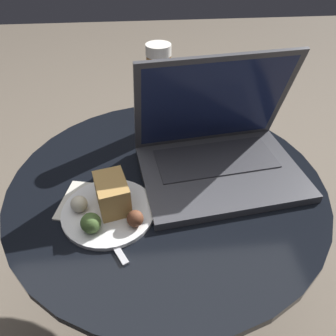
{
  "coord_description": "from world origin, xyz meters",
  "views": [
    {
      "loc": [
        -0.05,
        -0.54,
        0.98
      ],
      "look_at": [
        -0.0,
        -0.04,
        0.56
      ],
      "focal_mm": 35.0,
      "sensor_mm": 36.0,
      "label": 1
    }
  ],
  "objects": [
    {
      "name": "ground_plane",
      "position": [
        0.0,
        0.0,
        0.0
      ],
      "size": [
        6.0,
        6.0,
        0.0
      ],
      "primitive_type": "plane",
      "color": "#726656"
    },
    {
      "name": "snack_plate",
      "position": [
        -0.12,
        -0.08,
        0.51
      ],
      "size": [
        0.19,
        0.19,
        0.07
      ],
      "color": "white",
      "rests_on": "table"
    },
    {
      "name": "beer_glass",
      "position": [
        0.0,
        0.21,
        0.61
      ],
      "size": [
        0.06,
        0.06,
        0.23
      ],
      "color": "brown",
      "rests_on": "table"
    },
    {
      "name": "laptop",
      "position": [
        0.12,
        0.04,
        0.54
      ],
      "size": [
        0.38,
        0.3,
        0.26
      ],
      "color": "#47474C",
      "rests_on": "table"
    },
    {
      "name": "table",
      "position": [
        0.0,
        0.0,
        0.35
      ],
      "size": [
        0.7,
        0.7,
        0.49
      ],
      "color": "#9E9EA3",
      "rests_on": "ground_plane"
    },
    {
      "name": "napkin",
      "position": [
        -0.14,
        -0.06,
        0.49
      ],
      "size": [
        0.18,
        0.15,
        0.0
      ],
      "color": "silver",
      "rests_on": "table"
    },
    {
      "name": "fork",
      "position": [
        -0.14,
        -0.11,
        0.49
      ],
      "size": [
        0.11,
        0.19,
        0.01
      ],
      "color": "silver",
      "rests_on": "table"
    }
  ]
}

